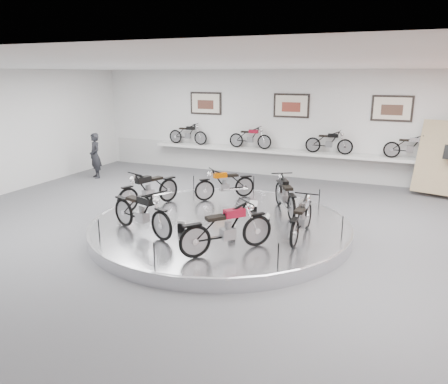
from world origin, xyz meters
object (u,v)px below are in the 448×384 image
at_px(shelf, 288,152).
at_px(visitor, 95,156).
at_px(bike_f, 302,218).
at_px(bike_a, 285,194).
at_px(bike_e, 227,228).
at_px(bike_d, 142,211).
at_px(bike_b, 225,183).
at_px(bike_c, 149,189).
at_px(display_platform, 220,227).

height_order(shelf, visitor, visitor).
height_order(bike_f, visitor, visitor).
relative_size(bike_a, bike_f, 1.05).
xyz_separation_m(bike_e, bike_f, (1.21, 1.39, -0.05)).
distance_m(shelf, bike_d, 7.98).
bearing_deg(bike_d, bike_f, 37.67).
relative_size(shelf, bike_e, 6.22).
height_order(bike_e, bike_f, bike_e).
height_order(bike_b, visitor, visitor).
height_order(bike_a, bike_d, bike_d).
height_order(bike_a, visitor, visitor).
relative_size(shelf, bike_c, 6.32).
xyz_separation_m(bike_c, bike_f, (4.37, -0.68, -0.05)).
xyz_separation_m(bike_d, visitor, (-5.42, 5.13, 0.04)).
xyz_separation_m(bike_c, visitor, (-4.46, 3.33, 0.04)).
bearing_deg(bike_c, bike_b, 153.90).
bearing_deg(bike_c, bike_f, 100.42).
relative_size(bike_a, visitor, 0.98).
distance_m(display_platform, bike_d, 2.08).
bearing_deg(bike_a, bike_e, 143.48).
xyz_separation_m(bike_a, bike_e, (-0.38, -3.04, 0.03)).
relative_size(bike_a, bike_c, 0.96).
bearing_deg(bike_c, visitor, -107.46).
xyz_separation_m(bike_c, bike_d, (0.95, -1.80, 0.00)).
bearing_deg(bike_e, display_platform, 68.53).
distance_m(bike_b, visitor, 6.30).
bearing_deg(bike_c, shelf, 178.82).
relative_size(display_platform, bike_d, 3.65).
bearing_deg(visitor, bike_a, 15.87).
xyz_separation_m(shelf, bike_b, (-0.67, -4.50, -0.24)).
height_order(display_platform, bike_d, bike_d).
bearing_deg(bike_f, shelf, 17.48).
bearing_deg(bike_d, bike_e, 12.57).
bearing_deg(visitor, bike_f, 7.85).
relative_size(display_platform, visitor, 3.76).
bearing_deg(bike_e, bike_d, 124.16).
bearing_deg(bike_b, bike_e, 69.79).
distance_m(bike_b, bike_e, 3.96).
relative_size(display_platform, bike_a, 3.82).
bearing_deg(bike_c, bike_a, 124.62).
bearing_deg(bike_f, bike_b, 51.15).
relative_size(bike_d, bike_f, 1.10).
distance_m(shelf, bike_a, 5.26).
xyz_separation_m(bike_b, bike_e, (1.57, -3.64, 0.06)).
xyz_separation_m(shelf, bike_e, (0.90, -8.14, -0.18)).
height_order(bike_a, bike_e, bike_e).
height_order(bike_d, bike_f, bike_d).
distance_m(bike_e, bike_f, 1.84).
bearing_deg(shelf, visitor, -157.81).
relative_size(shelf, visitor, 6.46).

